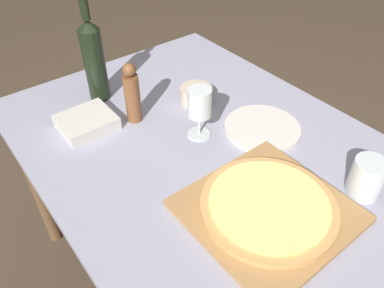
{
  "coord_description": "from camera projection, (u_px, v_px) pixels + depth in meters",
  "views": [
    {
      "loc": [
        -0.56,
        -0.57,
        1.49
      ],
      "look_at": [
        -0.07,
        0.06,
        0.81
      ],
      "focal_mm": 35.0,
      "sensor_mm": 36.0,
      "label": 1
    }
  ],
  "objects": [
    {
      "name": "dining_table",
      "position": [
        222.0,
        181.0,
        1.14
      ],
      "size": [
        0.94,
        1.46,
        0.75
      ],
      "color": "#9393A8",
      "rests_on": "ground_plane"
    },
    {
      "name": "cutting_board",
      "position": [
        267.0,
        211.0,
        0.93
      ],
      "size": [
        0.38,
        0.37,
        0.02
      ],
      "color": "#A87A47",
      "rests_on": "dining_table"
    },
    {
      "name": "pizza",
      "position": [
        268.0,
        205.0,
        0.92
      ],
      "size": [
        0.34,
        0.34,
        0.02
      ],
      "color": "tan",
      "rests_on": "cutting_board"
    },
    {
      "name": "wine_bottle",
      "position": [
        94.0,
        59.0,
        1.24
      ],
      "size": [
        0.07,
        0.07,
        0.35
      ],
      "color": "black",
      "rests_on": "dining_table"
    },
    {
      "name": "pepper_mill",
      "position": [
        132.0,
        94.0,
        1.17
      ],
      "size": [
        0.05,
        0.05,
        0.2
      ],
      "color": "brown",
      "rests_on": "dining_table"
    },
    {
      "name": "wine_glass",
      "position": [
        199.0,
        105.0,
        1.1
      ],
      "size": [
        0.07,
        0.07,
        0.16
      ],
      "color": "silver",
      "rests_on": "dining_table"
    },
    {
      "name": "small_bowl",
      "position": [
        196.0,
        95.0,
        1.3
      ],
      "size": [
        0.11,
        0.11,
        0.05
      ],
      "color": "beige",
      "rests_on": "dining_table"
    },
    {
      "name": "drinking_tumbler",
      "position": [
        367.0,
        178.0,
        0.95
      ],
      "size": [
        0.09,
        0.09,
        0.11
      ],
      "color": "silver",
      "rests_on": "dining_table"
    },
    {
      "name": "dinner_plate",
      "position": [
        262.0,
        128.0,
        1.19
      ],
      "size": [
        0.24,
        0.24,
        0.01
      ],
      "color": "silver",
      "rests_on": "dining_table"
    },
    {
      "name": "food_container",
      "position": [
        87.0,
        122.0,
        1.19
      ],
      "size": [
        0.17,
        0.15,
        0.04
      ],
      "color": "beige",
      "rests_on": "dining_table"
    }
  ]
}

